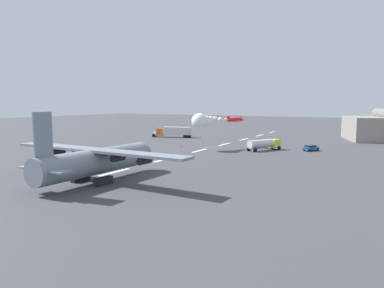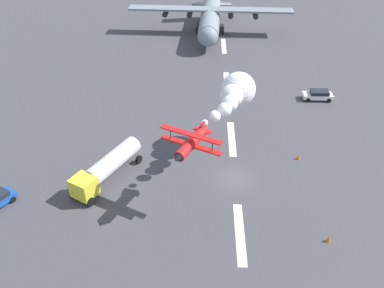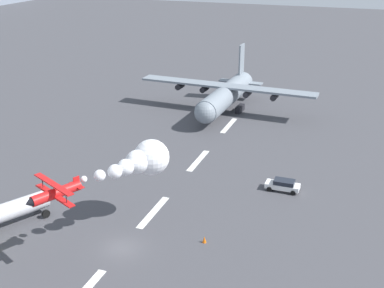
{
  "view_description": "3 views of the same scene",
  "coord_description": "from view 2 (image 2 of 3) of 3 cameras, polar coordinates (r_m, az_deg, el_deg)",
  "views": [
    {
      "loc": [
        89.8,
        42.87,
        12.54
      ],
      "look_at": [
        17.85,
        3.19,
        2.91
      ],
      "focal_mm": 33.63,
      "sensor_mm": 36.0,
      "label": 1
    },
    {
      "loc": [
        -34.58,
        3.77,
        29.21
      ],
      "look_at": [
        -3.78,
        4.82,
        7.45
      ],
      "focal_mm": 36.74,
      "sensor_mm": 36.0,
      "label": 2
    },
    {
      "loc": [
        -40.63,
        -22.84,
        30.71
      ],
      "look_at": [
        21.85,
        0.0,
        3.73
      ],
      "focal_mm": 47.31,
      "sensor_mm": 36.0,
      "label": 3
    }
  ],
  "objects": [
    {
      "name": "ground_plane",
      "position": [
        45.42,
        6.28,
        -5.05
      ],
      "size": [
        440.0,
        440.0,
        0.0
      ],
      "primitive_type": "plane",
      "color": "#424247",
      "rests_on": "ground"
    },
    {
      "name": "runway_stripe_3",
      "position": [
        39.54,
        6.95,
        -12.74
      ],
      "size": [
        8.0,
        0.9,
        0.01
      ],
      "primitive_type": "cube",
      "color": "white",
      "rests_on": "ground"
    },
    {
      "name": "runway_stripe_4",
      "position": [
        51.93,
        5.78,
        0.8
      ],
      "size": [
        8.0,
        0.9,
        0.01
      ],
      "primitive_type": "cube",
      "color": "white",
      "rests_on": "ground"
    },
    {
      "name": "runway_stripe_5",
      "position": [
        66.08,
        5.09,
        8.86
      ],
      "size": [
        8.0,
        0.9,
        0.01
      ],
      "primitive_type": "cube",
      "color": "white",
      "rests_on": "ground"
    },
    {
      "name": "runway_stripe_6",
      "position": [
        81.09,
        4.63,
        14.0
      ],
      "size": [
        8.0,
        0.9,
        0.01
      ],
      "primitive_type": "cube",
      "color": "white",
      "rests_on": "ground"
    },
    {
      "name": "cargo_transport_plane",
      "position": [
        85.8,
        2.62,
        17.7
      ],
      "size": [
        24.14,
        34.23,
        11.25
      ],
      "color": "gray",
      "rests_on": "ground"
    },
    {
      "name": "stunt_biplane_red",
      "position": [
        46.2,
        6.17,
        7.16
      ],
      "size": [
        16.5,
        10.33,
        4.14
      ],
      "color": "red"
    },
    {
      "name": "fuel_tanker_truck",
      "position": [
        45.03,
        -12.31,
        -3.31
      ],
      "size": [
        9.77,
        6.89,
        2.9
      ],
      "color": "yellow",
      "rests_on": "ground"
    },
    {
      "name": "followme_car_yellow",
      "position": [
        63.35,
        17.84,
        6.82
      ],
      "size": [
        2.04,
        4.45,
        1.52
      ],
      "color": "white",
      "rests_on": "ground"
    },
    {
      "name": "traffic_cone_near",
      "position": [
        40.45,
        19.22,
        -12.86
      ],
      "size": [
        0.44,
        0.44,
        0.75
      ],
      "primitive_type": "cone",
      "color": "orange",
      "rests_on": "ground"
    },
    {
      "name": "traffic_cone_far",
      "position": [
        49.61,
        15.23,
        -1.75
      ],
      "size": [
        0.44,
        0.44,
        0.75
      ],
      "primitive_type": "cone",
      "color": "orange",
      "rests_on": "ground"
    }
  ]
}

